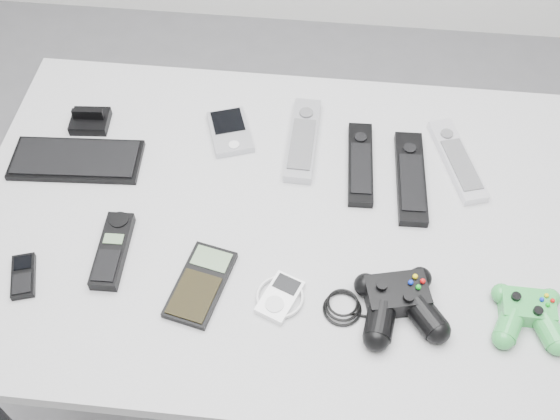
# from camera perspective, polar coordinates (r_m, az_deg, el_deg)

# --- Properties ---
(floor) EXTENTS (3.50, 3.50, 0.00)m
(floor) POSITION_cam_1_polar(r_m,az_deg,el_deg) (1.89, 1.89, -17.69)
(floor) COLOR slate
(floor) RESTS_ON ground
(desk) EXTENTS (1.21, 0.77, 0.81)m
(desk) POSITION_cam_1_polar(r_m,az_deg,el_deg) (1.27, 1.00, -2.51)
(desk) COLOR #98989B
(desk) RESTS_ON floor
(pda_keyboard) EXTENTS (0.26, 0.12, 0.02)m
(pda_keyboard) POSITION_cam_1_polar(r_m,az_deg,el_deg) (1.35, -17.31, 4.22)
(pda_keyboard) COLOR black
(pda_keyboard) RESTS_ON desk
(dock_bracket) EXTENTS (0.08, 0.07, 0.04)m
(dock_bracket) POSITION_cam_1_polar(r_m,az_deg,el_deg) (1.41, -16.29, 7.74)
(dock_bracket) COLOR black
(dock_bracket) RESTS_ON desk
(pda) EXTENTS (0.11, 0.14, 0.02)m
(pda) POSITION_cam_1_polar(r_m,az_deg,el_deg) (1.35, -4.37, 6.85)
(pda) COLOR #A2A2A9
(pda) RESTS_ON desk
(remote_silver_a) EXTENTS (0.06, 0.22, 0.02)m
(remote_silver_a) POSITION_cam_1_polar(r_m,az_deg,el_deg) (1.32, 2.00, 6.20)
(remote_silver_a) COLOR #A2A2A9
(remote_silver_a) RESTS_ON desk
(remote_black_a) EXTENTS (0.05, 0.21, 0.02)m
(remote_black_a) POSITION_cam_1_polar(r_m,az_deg,el_deg) (1.29, 7.01, 4.07)
(remote_black_a) COLOR black
(remote_black_a) RESTS_ON desk
(remote_black_b) EXTENTS (0.06, 0.23, 0.02)m
(remote_black_b) POSITION_cam_1_polar(r_m,az_deg,el_deg) (1.28, 11.32, 2.84)
(remote_black_b) COLOR black
(remote_black_b) RESTS_ON desk
(remote_silver_b) EXTENTS (0.11, 0.22, 0.02)m
(remote_silver_b) POSITION_cam_1_polar(r_m,az_deg,el_deg) (1.33, 15.17, 4.25)
(remote_silver_b) COLOR silver
(remote_silver_b) RESTS_ON desk
(mobile_phone) EXTENTS (0.06, 0.09, 0.01)m
(mobile_phone) POSITION_cam_1_polar(r_m,az_deg,el_deg) (1.22, -21.46, -5.36)
(mobile_phone) COLOR black
(mobile_phone) RESTS_ON desk
(cordless_handset) EXTENTS (0.05, 0.16, 0.02)m
(cordless_handset) POSITION_cam_1_polar(r_m,az_deg,el_deg) (1.19, -14.39, -3.40)
(cordless_handset) COLOR black
(cordless_handset) RESTS_ON desk
(calculator) EXTENTS (0.11, 0.17, 0.02)m
(calculator) POSITION_cam_1_polar(r_m,az_deg,el_deg) (1.13, -6.93, -6.41)
(calculator) COLOR black
(calculator) RESTS_ON desk
(mp3_player) EXTENTS (0.11, 0.11, 0.02)m
(mp3_player) POSITION_cam_1_polar(r_m,az_deg,el_deg) (1.11, -0.01, -7.57)
(mp3_player) COLOR white
(mp3_player) RESTS_ON desk
(controller_black) EXTENTS (0.27, 0.21, 0.05)m
(controller_black) POSITION_cam_1_polar(r_m,az_deg,el_deg) (1.11, 10.32, -7.86)
(controller_black) COLOR black
(controller_black) RESTS_ON desk
(controller_green) EXTENTS (0.12, 0.13, 0.04)m
(controller_green) POSITION_cam_1_polar(r_m,az_deg,el_deg) (1.16, 20.80, -8.40)
(controller_green) COLOR #248638
(controller_green) RESTS_ON desk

